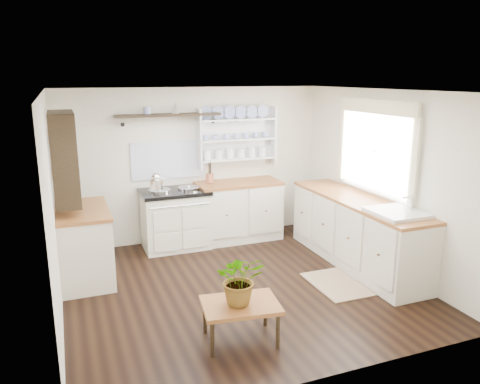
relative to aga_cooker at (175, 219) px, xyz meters
name	(u,v)px	position (x,y,z in m)	size (l,w,h in m)	color
floor	(240,286)	(0.40, -1.57, -0.44)	(4.00, 3.80, 0.01)	black
wall_back	(195,165)	(0.40, 0.33, 0.71)	(4.00, 0.02, 2.30)	beige
wall_right	(384,180)	(2.40, -1.57, 0.71)	(0.02, 3.80, 2.30)	beige
wall_left	(52,211)	(-1.60, -1.57, 0.71)	(0.02, 3.80, 2.30)	beige
ceiling	(240,91)	(0.40, -1.57, 1.86)	(4.00, 3.80, 0.01)	white
window	(375,147)	(2.35, -1.42, 1.12)	(0.08, 1.55, 1.22)	white
aga_cooker	(175,219)	(0.00, 0.00, 0.00)	(0.97, 0.67, 0.89)	silver
back_cabinets	(239,210)	(1.00, 0.03, 0.02)	(1.27, 0.63, 0.90)	beige
right_cabinets	(356,231)	(2.10, -1.47, 0.02)	(0.62, 2.43, 0.90)	beige
belfast_sink	(396,222)	(2.10, -2.22, 0.36)	(0.55, 0.60, 0.45)	white
left_cabinets	(84,243)	(-1.30, -0.67, 0.02)	(0.62, 1.13, 0.90)	beige
plate_rack	(236,136)	(1.05, 0.29, 1.12)	(1.20, 0.22, 0.90)	white
high_shelf	(168,116)	(0.00, 0.21, 1.47)	(1.50, 0.29, 0.16)	black
left_shelving	(64,156)	(-1.44, -0.67, 1.11)	(0.28, 0.80, 1.05)	black
kettle	(156,181)	(-0.28, -0.12, 0.60)	(0.19, 0.19, 0.23)	silver
utensil_crock	(210,178)	(0.57, 0.11, 0.54)	(0.11, 0.11, 0.13)	#AE5D3F
center_table	(240,308)	(-0.02, -2.68, -0.10)	(0.78, 0.60, 0.39)	brown
potted_plant	(240,279)	(-0.02, -2.68, 0.19)	(0.45, 0.39, 0.49)	#3F7233
floor_rug	(336,284)	(1.50, -1.96, -0.43)	(0.55, 0.85, 0.02)	#81624B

